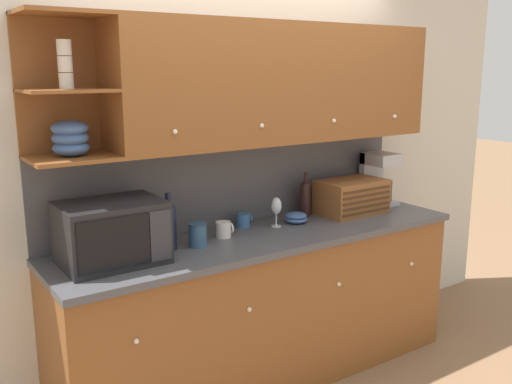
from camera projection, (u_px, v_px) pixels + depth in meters
name	position (u px, v px, depth m)	size (l,w,h in m)	color
ground_plane	(238.00, 356.00, 3.92)	(24.00, 24.00, 0.00)	#896647
wall_back	(234.00, 170.00, 3.66)	(5.00, 0.06, 2.60)	beige
counter_unit	(265.00, 307.00, 3.56)	(2.62, 0.66, 0.96)	brown
backsplash_panel	(237.00, 182.00, 3.65)	(2.60, 0.01, 0.53)	#4C4C51
upper_cabinets	(274.00, 84.00, 3.47)	(2.60, 0.38, 0.72)	brown
microwave	(112.00, 233.00, 2.91)	(0.51, 0.38, 0.32)	black
second_wine_bottle	(169.00, 224.00, 3.13)	(0.08, 0.08, 0.32)	black
storage_canister	(198.00, 235.00, 3.19)	(0.11, 0.11, 0.13)	#33567A
mug	(224.00, 229.00, 3.37)	(0.10, 0.09, 0.09)	silver
mug_blue_second	(244.00, 220.00, 3.60)	(0.10, 0.09, 0.09)	#38669E
wine_glass	(276.00, 207.00, 3.58)	(0.07, 0.07, 0.19)	silver
bowl_stack_on_counter	(296.00, 218.00, 3.69)	(0.15, 0.15, 0.07)	#3D5B93
wine_bottle	(305.00, 197.00, 3.83)	(0.07, 0.07, 0.30)	black
bread_box	(351.00, 197.00, 3.91)	(0.46, 0.30, 0.23)	brown
coffee_maker	(378.00, 178.00, 4.17)	(0.20, 0.23, 0.38)	#B7B7BC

